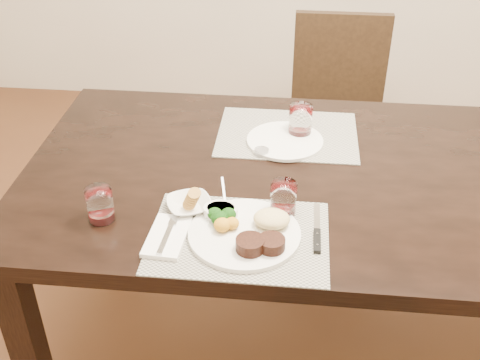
# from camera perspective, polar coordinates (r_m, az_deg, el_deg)

# --- Properties ---
(ground_plane) EXTENTS (4.50, 4.50, 0.00)m
(ground_plane) POSITION_cam_1_polar(r_m,az_deg,el_deg) (2.32, 8.78, -15.15)
(ground_plane) COLOR #452616
(ground_plane) RESTS_ON ground
(dining_table) EXTENTS (2.00, 1.00, 0.75)m
(dining_table) POSITION_cam_1_polar(r_m,az_deg,el_deg) (1.88, 10.52, -1.61)
(dining_table) COLOR black
(dining_table) RESTS_ON ground
(chair_far) EXTENTS (0.42, 0.42, 0.90)m
(chair_far) POSITION_cam_1_polar(r_m,az_deg,el_deg) (2.76, 9.21, 6.82)
(chair_far) COLOR black
(chair_far) RESTS_ON ground
(placemat_near) EXTENTS (0.46, 0.34, 0.00)m
(placemat_near) POSITION_cam_1_polar(r_m,az_deg,el_deg) (1.56, -0.07, -5.43)
(placemat_near) COLOR gray
(placemat_near) RESTS_ON dining_table
(placemat_far) EXTENTS (0.46, 0.34, 0.00)m
(placemat_far) POSITION_cam_1_polar(r_m,az_deg,el_deg) (2.01, 4.51, 4.35)
(placemat_far) COLOR gray
(placemat_far) RESTS_ON dining_table
(dinner_plate) EXTENTS (0.29, 0.29, 0.05)m
(dinner_plate) POSITION_cam_1_polar(r_m,az_deg,el_deg) (1.55, 0.92, -4.92)
(dinner_plate) COLOR silver
(dinner_plate) RESTS_ON placemat_near
(napkin_fork) EXTENTS (0.11, 0.18, 0.02)m
(napkin_fork) POSITION_cam_1_polar(r_m,az_deg,el_deg) (1.56, -6.89, -5.30)
(napkin_fork) COLOR white
(napkin_fork) RESTS_ON placemat_near
(steak_knife) EXTENTS (0.02, 0.21, 0.01)m
(steak_knife) POSITION_cam_1_polar(r_m,az_deg,el_deg) (1.57, 7.32, -5.20)
(steak_knife) COLOR silver
(steak_knife) RESTS_ON placemat_near
(cracker_bowl) EXTENTS (0.16, 0.16, 0.05)m
(cracker_bowl) POSITION_cam_1_polar(r_m,az_deg,el_deg) (1.65, -4.85, -2.35)
(cracker_bowl) COLOR silver
(cracker_bowl) RESTS_ON placemat_near
(sauce_ramekin) EXTENTS (0.09, 0.14, 0.07)m
(sauce_ramekin) POSITION_cam_1_polar(r_m,az_deg,el_deg) (1.61, -1.83, -3.06)
(sauce_ramekin) COLOR silver
(sauce_ramekin) RESTS_ON placemat_near
(wine_glass_near) EXTENTS (0.07, 0.07, 0.10)m
(wine_glass_near) POSITION_cam_1_polar(r_m,az_deg,el_deg) (1.62, 4.12, -1.93)
(wine_glass_near) COLOR white
(wine_glass_near) RESTS_ON placemat_near
(far_plate) EXTENTS (0.25, 0.25, 0.01)m
(far_plate) POSITION_cam_1_polar(r_m,az_deg,el_deg) (1.96, 4.28, 3.73)
(far_plate) COLOR silver
(far_plate) RESTS_ON placemat_far
(wine_glass_far) EXTENTS (0.08, 0.08, 0.10)m
(wine_glass_far) POSITION_cam_1_polar(r_m,az_deg,el_deg) (1.99, 5.74, 5.47)
(wine_glass_far) COLOR white
(wine_glass_far) RESTS_ON placemat_far
(wine_glass_side) EXTENTS (0.07, 0.07, 0.10)m
(wine_glass_side) POSITION_cam_1_polar(r_m,az_deg,el_deg) (1.64, -13.11, -2.44)
(wine_glass_side) COLOR white
(wine_glass_side) RESTS_ON dining_table
(salt_cellar) EXTENTS (0.05, 0.05, 0.02)m
(salt_cellar) POSITION_cam_1_polar(r_m,az_deg,el_deg) (1.89, 2.05, 2.60)
(salt_cellar) COLOR white
(salt_cellar) RESTS_ON dining_table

